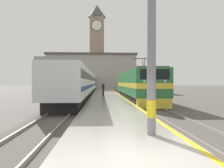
{
  "coord_description": "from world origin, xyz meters",
  "views": [
    {
      "loc": [
        -0.77,
        -5.15,
        2.17
      ],
      "look_at": [
        0.76,
        23.94,
        1.92
      ],
      "focal_mm": 35.0,
      "sensor_mm": 36.0,
      "label": 1
    }
  ],
  "objects_px": {
    "catenary_mast": "(153,13)",
    "person_on_platform": "(103,88)",
    "passenger_train": "(84,83)",
    "clock_tower": "(97,44)",
    "locomotive_train": "(136,85)"
  },
  "relations": [
    {
      "from": "locomotive_train",
      "to": "catenary_mast",
      "type": "height_order",
      "value": "catenary_mast"
    },
    {
      "from": "catenary_mast",
      "to": "person_on_platform",
      "type": "xyz_separation_m",
      "value": [
        -1.46,
        21.8,
        -3.22
      ]
    },
    {
      "from": "locomotive_train",
      "to": "passenger_train",
      "type": "xyz_separation_m",
      "value": [
        -6.85,
        10.98,
        0.22
      ]
    },
    {
      "from": "passenger_train",
      "to": "person_on_platform",
      "type": "xyz_separation_m",
      "value": [
        3.05,
        -6.9,
        -0.67
      ]
    },
    {
      "from": "passenger_train",
      "to": "person_on_platform",
      "type": "height_order",
      "value": "passenger_train"
    },
    {
      "from": "locomotive_train",
      "to": "clock_tower",
      "type": "distance_m",
      "value": 43.85
    },
    {
      "from": "person_on_platform",
      "to": "clock_tower",
      "type": "distance_m",
      "value": 39.79
    },
    {
      "from": "person_on_platform",
      "to": "locomotive_train",
      "type": "bearing_deg",
      "value": -47.06
    },
    {
      "from": "catenary_mast",
      "to": "person_on_platform",
      "type": "distance_m",
      "value": 22.09
    },
    {
      "from": "person_on_platform",
      "to": "clock_tower",
      "type": "bearing_deg",
      "value": 92.2
    },
    {
      "from": "catenary_mast",
      "to": "passenger_train",
      "type": "bearing_deg",
      "value": 98.93
    },
    {
      "from": "locomotive_train",
      "to": "catenary_mast",
      "type": "bearing_deg",
      "value": -97.52
    },
    {
      "from": "catenary_mast",
      "to": "person_on_platform",
      "type": "relative_size",
      "value": 4.59
    },
    {
      "from": "person_on_platform",
      "to": "catenary_mast",
      "type": "bearing_deg",
      "value": -86.17
    },
    {
      "from": "passenger_train",
      "to": "person_on_platform",
      "type": "bearing_deg",
      "value": -66.15
    }
  ]
}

